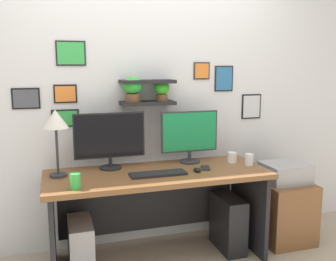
% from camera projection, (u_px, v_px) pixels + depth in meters
% --- Properties ---
extents(ground_plane, '(8.00, 8.00, 0.00)m').
position_uv_depth(ground_plane, '(158.00, 259.00, 3.13)').
color(ground_plane, tan).
extents(back_wall_assembly, '(4.40, 0.24, 2.70)m').
position_uv_depth(back_wall_assembly, '(144.00, 93.00, 3.32)').
color(back_wall_assembly, silver).
rests_on(back_wall_assembly, ground).
extents(desk, '(1.77, 0.68, 0.75)m').
position_uv_depth(desk, '(156.00, 194.00, 3.09)').
color(desk, brown).
rests_on(desk, ground).
extents(monitor_left, '(0.58, 0.18, 0.46)m').
position_uv_depth(monitor_left, '(110.00, 138.00, 3.07)').
color(monitor_left, black).
rests_on(monitor_left, desk).
extents(monitor_right, '(0.51, 0.18, 0.45)m').
position_uv_depth(monitor_right, '(189.00, 135.00, 3.27)').
color(monitor_right, '#2D2D33').
rests_on(monitor_right, desk).
extents(keyboard, '(0.44, 0.14, 0.02)m').
position_uv_depth(keyboard, '(158.00, 174.00, 2.92)').
color(keyboard, black).
rests_on(keyboard, desk).
extents(computer_mouse, '(0.06, 0.09, 0.03)m').
position_uv_depth(computer_mouse, '(197.00, 170.00, 3.01)').
color(computer_mouse, black).
rests_on(computer_mouse, desk).
extents(desk_lamp, '(0.19, 0.19, 0.51)m').
position_uv_depth(desk_lamp, '(56.00, 123.00, 2.81)').
color(desk_lamp, '#2D2D33').
rests_on(desk_lamp, desk).
extents(cell_phone, '(0.11, 0.15, 0.01)m').
position_uv_depth(cell_phone, '(205.00, 168.00, 3.10)').
color(cell_phone, black).
rests_on(cell_phone, desk).
extents(coffee_mug, '(0.08, 0.08, 0.09)m').
position_uv_depth(coffee_mug, '(232.00, 157.00, 3.29)').
color(coffee_mug, white).
rests_on(coffee_mug, desk).
extents(pen_cup, '(0.07, 0.07, 0.10)m').
position_uv_depth(pen_cup, '(249.00, 160.00, 3.20)').
color(pen_cup, white).
rests_on(pen_cup, desk).
extents(water_cup, '(0.07, 0.07, 0.11)m').
position_uv_depth(water_cup, '(75.00, 181.00, 2.58)').
color(water_cup, green).
rests_on(water_cup, desk).
extents(drawer_cabinet, '(0.44, 0.50, 0.55)m').
position_uv_depth(drawer_cabinet, '(283.00, 210.00, 3.45)').
color(drawer_cabinet, brown).
rests_on(drawer_cabinet, ground).
extents(printer, '(0.38, 0.34, 0.17)m').
position_uv_depth(printer, '(285.00, 173.00, 3.39)').
color(printer, '#9E9EA3').
rests_on(printer, drawer_cabinet).
extents(computer_tower_left, '(0.18, 0.40, 0.41)m').
position_uv_depth(computer_tower_left, '(81.00, 246.00, 2.92)').
color(computer_tower_left, '#99999E').
rests_on(computer_tower_left, ground).
extents(computer_tower_right, '(0.18, 0.40, 0.47)m').
position_uv_depth(computer_tower_right, '(228.00, 223.00, 3.28)').
color(computer_tower_right, black).
rests_on(computer_tower_right, ground).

